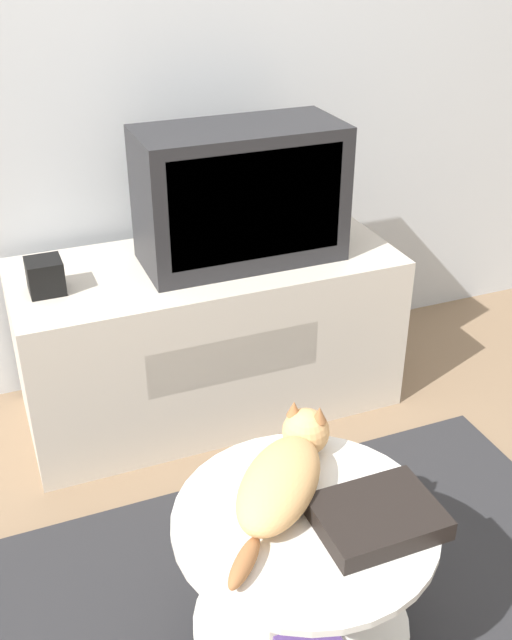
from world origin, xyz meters
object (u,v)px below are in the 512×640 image
Objects in this scene: cat at (285,473)px; tv at (240,195)px; dvd_box at (377,517)px; speaker at (45,276)px.

tv is at bearing 27.11° from cat.
tv reaches higher than cat.
tv reaches higher than dvd_box.
tv is at bearing 83.50° from dvd_box.
cat is at bearing 130.45° from dvd_box.
dvd_box is 0.22m from cat.
cat is (-0.14, 0.17, 0.03)m from dvd_box.
tv is 6.14× the size of speaker.
speaker is 0.41× the size of dvd_box.
cat reaches higher than dvd_box.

